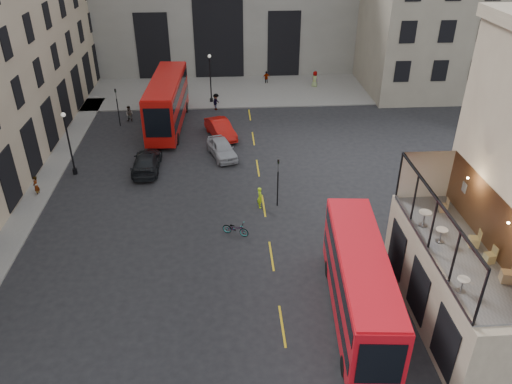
{
  "coord_description": "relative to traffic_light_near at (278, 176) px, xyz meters",
  "views": [
    {
      "loc": [
        -4.69,
        -18.93,
        19.35
      ],
      "look_at": [
        -2.78,
        8.93,
        3.0
      ],
      "focal_mm": 35.0,
      "sensor_mm": 36.0,
      "label": 1
    }
  ],
  "objects": [
    {
      "name": "cafe_chair_b",
      "position": [
        8.56,
        -13.07,
        2.44
      ],
      "size": [
        0.47,
        0.47,
        0.87
      ],
      "color": "tan",
      "rests_on": "cafe_floor"
    },
    {
      "name": "bus_near",
      "position": [
        2.98,
        -11.58,
        -0.03
      ],
      "size": [
        3.34,
        10.87,
        4.27
      ],
      "color": "red",
      "rests_on": "ground"
    },
    {
      "name": "pedestrian_c",
      "position": [
        1.62,
        28.0,
        -1.64
      ],
      "size": [
        0.97,
        0.53,
        1.58
      ],
      "primitive_type": "imported",
      "rotation": [
        0.0,
        0.0,
        3.3
      ],
      "color": "gray",
      "rests_on": "ground"
    },
    {
      "name": "street_lamp_a",
      "position": [
        -16.0,
        6.0,
        -0.03
      ],
      "size": [
        0.36,
        0.36,
        5.33
      ],
      "color": "black",
      "rests_on": "ground"
    },
    {
      "name": "ground",
      "position": [
        1.0,
        -12.0,
        -2.42
      ],
      "size": [
        140.0,
        140.0,
        0.0
      ],
      "primitive_type": "plane",
      "color": "black",
      "rests_on": "ground"
    },
    {
      "name": "pedestrian_a",
      "position": [
        -13.17,
        17.08,
        -1.62
      ],
      "size": [
        0.94,
        0.83,
        1.61
      ],
      "primitive_type": "imported",
      "rotation": [
        0.0,
        0.0,
        -0.34
      ],
      "color": "gray",
      "rests_on": "ground"
    },
    {
      "name": "cafe_table_near",
      "position": [
        6.39,
        -14.97,
        2.63
      ],
      "size": [
        0.55,
        0.55,
        0.69
      ],
      "color": "silver",
      "rests_on": "cafe_floor"
    },
    {
      "name": "cafe_chair_c",
      "position": [
        8.38,
        -11.79,
        2.46
      ],
      "size": [
        0.55,
        0.55,
        0.93
      ],
      "color": "#D7C17C",
      "rests_on": "cafe_floor"
    },
    {
      "name": "cafe_chair_d",
      "position": [
        8.14,
        -8.57,
        2.42
      ],
      "size": [
        0.45,
        0.45,
        0.81
      ],
      "color": "tan",
      "rests_on": "cafe_floor"
    },
    {
      "name": "cafe_chair_a",
      "position": [
        8.67,
        -14.46,
        2.47
      ],
      "size": [
        0.59,
        0.59,
        0.98
      ],
      "color": "tan",
      "rests_on": "cafe_floor"
    },
    {
      "name": "car_c",
      "position": [
        -10.17,
        6.29,
        -1.67
      ],
      "size": [
        2.14,
        5.24,
        1.52
      ],
      "primitive_type": "imported",
      "rotation": [
        0.0,
        0.0,
        3.14
      ],
      "color": "black",
      "rests_on": "ground"
    },
    {
      "name": "car_b",
      "position": [
        -4.04,
        12.63,
        -1.63
      ],
      "size": [
        3.23,
        5.14,
        1.6
      ],
      "primitive_type": "imported",
      "rotation": [
        0.0,
        0.0,
        0.34
      ],
      "color": "#B3100B",
      "rests_on": "ground"
    },
    {
      "name": "cafe_table_mid",
      "position": [
        6.88,
        -11.32,
        2.66
      ],
      "size": [
        0.59,
        0.59,
        0.74
      ],
      "color": "silver",
      "rests_on": "cafe_floor"
    },
    {
      "name": "pedestrian_d",
      "position": [
        7.27,
        26.43,
        -1.46
      ],
      "size": [
        1.13,
        1.07,
        1.94
      ],
      "primitive_type": "imported",
      "rotation": [
        0.0,
        0.0,
        2.47
      ],
      "color": "gray",
      "rests_on": "ground"
    },
    {
      "name": "host_frontage",
      "position": [
        7.5,
        -12.0,
        -0.17
      ],
      "size": [
        3.0,
        11.0,
        4.5
      ],
      "primitive_type": "cube",
      "color": "#C3B092",
      "rests_on": "ground"
    },
    {
      "name": "street_lamp_b",
      "position": [
        -5.0,
        22.0,
        -0.03
      ],
      "size": [
        0.36,
        0.36,
        5.33
      ],
      "color": "black",
      "rests_on": "ground"
    },
    {
      "name": "cyclist",
      "position": [
        -1.29,
        -0.13,
        -1.61
      ],
      "size": [
        0.44,
        0.62,
        1.63
      ],
      "primitive_type": "imported",
      "rotation": [
        0.0,
        0.0,
        1.66
      ],
      "color": "#BAEE19",
      "rests_on": "ground"
    },
    {
      "name": "bus_far",
      "position": [
        -9.11,
        15.51,
        0.28
      ],
      "size": [
        3.33,
        12.2,
        4.82
      ],
      "color": "#A90F0B",
      "rests_on": "ground"
    },
    {
      "name": "bicycle",
      "position": [
        -3.17,
        -3.49,
        -1.94
      ],
      "size": [
        1.95,
        1.34,
        0.97
      ],
      "primitive_type": "imported",
      "rotation": [
        0.0,
        0.0,
        1.15
      ],
      "color": "gray",
      "rests_on": "ground"
    },
    {
      "name": "pedestrian_e",
      "position": [
        -18.0,
        2.74,
        -1.63
      ],
      "size": [
        0.41,
        0.6,
        1.58
      ],
      "primitive_type": "imported",
      "rotation": [
        0.0,
        0.0,
        4.66
      ],
      "color": "gray",
      "rests_on": "ground"
    },
    {
      "name": "car_a",
      "position": [
        -3.95,
        8.42,
        -1.65
      ],
      "size": [
        3.04,
        4.86,
        1.54
      ],
      "primitive_type": "imported",
      "rotation": [
        0.0,
        0.0,
        0.29
      ],
      "color": "#9C9EA4",
      "rests_on": "ground"
    },
    {
      "name": "cafe_floor",
      "position": [
        7.5,
        -12.0,
        2.12
      ],
      "size": [
        3.0,
        10.0,
        0.1
      ],
      "primitive_type": "cube",
      "color": "slate",
      "rests_on": "host_frontage"
    },
    {
      "name": "traffic_light_far",
      "position": [
        -14.0,
        16.0,
        0.0
      ],
      "size": [
        0.16,
        0.2,
        3.8
      ],
      "color": "black",
      "rests_on": "ground"
    },
    {
      "name": "cafe_table_far",
      "position": [
        6.56,
        -9.86,
        2.73
      ],
      "size": [
        0.67,
        0.67,
        0.83
      ],
      "color": "beige",
      "rests_on": "cafe_floor"
    },
    {
      "name": "pavement_far",
      "position": [
        -5.0,
        26.0,
        -2.36
      ],
      "size": [
        40.0,
        12.0,
        0.12
      ],
      "primitive_type": "cube",
      "color": "slate",
      "rests_on": "ground"
    },
    {
      "name": "traffic_light_near",
      "position": [
        0.0,
        0.0,
        0.0
      ],
      "size": [
        0.16,
        0.2,
        3.8
      ],
      "color": "black",
      "rests_on": "ground"
    },
    {
      "name": "pedestrian_b",
      "position": [
        -4.46,
        19.76,
        -1.54
      ],
      "size": [
        1.06,
        1.31,
        1.77
      ],
      "primitive_type": "imported",
      "rotation": [
        0.0,
        0.0,
        1.16
      ],
      "color": "gray",
      "rests_on": "ground"
    }
  ]
}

